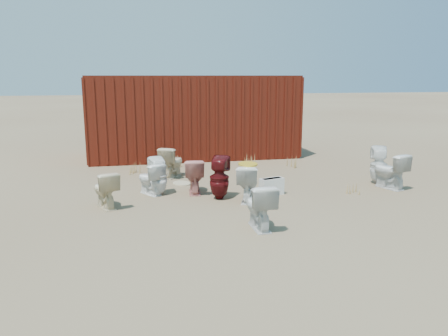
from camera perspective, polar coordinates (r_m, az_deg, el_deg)
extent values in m
plane|color=brown|center=(8.46, 0.84, -4.47)|extent=(100.00, 100.00, 0.00)
cube|color=#4F180D|center=(13.29, -4.10, 6.78)|extent=(6.00, 2.40, 2.40)
imported|color=white|center=(9.06, -9.64, -1.39)|extent=(0.65, 0.74, 0.66)
imported|color=tan|center=(9.06, -3.91, -1.01)|extent=(0.48, 0.75, 0.73)
imported|color=silver|center=(6.96, 4.66, -4.98)|extent=(0.43, 0.73, 0.74)
imported|color=#500D0F|center=(8.58, -0.60, -1.29)|extent=(0.51, 0.52, 0.85)
imported|color=silver|center=(10.05, 20.85, -0.35)|extent=(0.65, 0.85, 0.77)
imported|color=white|center=(8.97, -8.58, -1.07)|extent=(0.43, 0.44, 0.78)
imported|color=beige|center=(8.31, -15.26, -2.74)|extent=(0.60, 0.77, 0.69)
imported|color=beige|center=(10.53, -6.81, 0.79)|extent=(0.73, 0.83, 0.74)
imported|color=white|center=(8.45, 3.11, -1.97)|extent=(0.62, 0.80, 0.72)
imported|color=white|center=(10.42, 19.55, 0.36)|extent=(0.50, 0.51, 0.84)
ellipsoid|color=gold|center=(8.36, 3.14, 0.53)|extent=(0.37, 0.46, 0.02)
cube|color=white|center=(8.97, 6.23, -2.43)|extent=(0.54, 0.34, 0.35)
ellipsoid|color=#C5B68E|center=(9.90, -5.56, -2.01)|extent=(0.49, 0.57, 0.02)
ellipsoid|color=beige|center=(10.13, -15.01, -2.05)|extent=(0.45, 0.53, 0.02)
cone|color=#A17F40|center=(11.11, -11.74, -0.03)|extent=(0.36, 0.36, 0.26)
cone|color=#A17F40|center=(10.96, 2.00, 0.00)|extent=(0.32, 0.32, 0.24)
cone|color=#A17F40|center=(11.77, 9.24, 0.87)|extent=(0.36, 0.36, 0.32)
cone|color=#A17F40|center=(11.70, -5.63, 0.84)|extent=(0.30, 0.30, 0.29)
cone|color=#A17F40|center=(12.04, 3.38, 1.18)|extent=(0.34, 0.34, 0.29)
cone|color=#A17F40|center=(9.40, 16.60, -2.60)|extent=(0.28, 0.28, 0.22)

